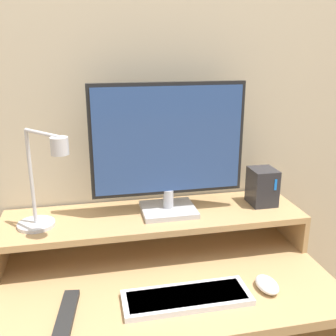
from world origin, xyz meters
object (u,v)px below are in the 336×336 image
at_px(desk_lamp, 43,188).
at_px(remote_control, 67,314).
at_px(monitor, 168,147).
at_px(router_dock, 262,187).
at_px(mouse, 267,284).
at_px(keyboard, 187,297).

bearing_deg(desk_lamp, remote_control, -77.42).
height_order(monitor, router_dock, monitor).
bearing_deg(desk_lamp, mouse, -21.29).
height_order(monitor, desk_lamp, monitor).
height_order(monitor, mouse, monitor).
xyz_separation_m(keyboard, mouse, (0.25, 0.00, 0.01)).
distance_m(desk_lamp, mouse, 0.74).
bearing_deg(router_dock, monitor, -179.55).
bearing_deg(monitor, remote_control, -137.32).
xyz_separation_m(monitor, keyboard, (-0.01, -0.32, -0.36)).
relative_size(desk_lamp, mouse, 3.28).
bearing_deg(router_dock, mouse, -110.35).
height_order(desk_lamp, mouse, desk_lamp).
xyz_separation_m(desk_lamp, router_dock, (0.76, 0.07, -0.08)).
relative_size(desk_lamp, remote_control, 1.61).
relative_size(router_dock, remote_control, 0.67).
height_order(keyboard, remote_control, keyboard).
distance_m(router_dock, mouse, 0.39).
bearing_deg(desk_lamp, router_dock, 5.29).
relative_size(keyboard, remote_control, 1.83).
bearing_deg(router_dock, remote_control, -155.22).
bearing_deg(remote_control, keyboard, 0.16).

